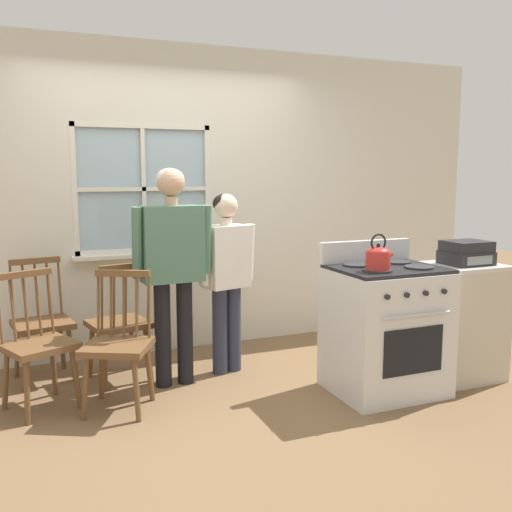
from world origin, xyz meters
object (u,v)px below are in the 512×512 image
(kettle, at_px, (378,257))
(stereo, at_px, (466,253))
(potted_plant, at_px, (150,245))
(stove, at_px, (385,328))
(side_counter, at_px, (461,321))
(person_elderly_left, at_px, (172,255))
(chair_by_window, at_px, (42,324))
(chair_near_stove, at_px, (118,346))
(person_teen_center, at_px, (226,268))
(chair_near_wall, at_px, (38,346))
(chair_center_cluster, at_px, (119,325))

(kettle, xyz_separation_m, stereo, (0.89, 0.13, -0.04))
(stereo, bearing_deg, potted_plant, 144.21)
(stove, bearing_deg, side_counter, 1.59)
(person_elderly_left, height_order, kettle, person_elderly_left)
(kettle, distance_m, stereo, 0.90)
(chair_by_window, height_order, chair_near_stove, same)
(person_teen_center, bearing_deg, chair_by_window, 149.64)
(stereo, bearing_deg, person_elderly_left, 161.28)
(kettle, height_order, stereo, kettle)
(person_elderly_left, relative_size, person_teen_center, 1.14)
(chair_near_wall, distance_m, side_counter, 3.13)
(side_counter, distance_m, stereo, 0.54)
(chair_near_wall, distance_m, potted_plant, 1.41)
(stove, xyz_separation_m, potted_plant, (-1.39, 1.52, 0.50))
(chair_near_stove, distance_m, kettle, 1.86)
(potted_plant, xyz_separation_m, stereo, (2.10, -1.52, 0.02))
(chair_by_window, distance_m, chair_near_wall, 0.59)
(chair_by_window, bearing_deg, chair_near_stove, -70.17)
(person_elderly_left, xyz_separation_m, stove, (1.39, -0.71, -0.52))
(chair_near_wall, distance_m, chair_center_cluster, 0.68)
(side_counter, bearing_deg, chair_near_stove, 171.30)
(chair_by_window, bearing_deg, kettle, -41.84)
(stove, distance_m, kettle, 0.59)
(chair_center_cluster, distance_m, person_teen_center, 0.93)
(chair_by_window, distance_m, kettle, 2.59)
(chair_by_window, distance_m, stove, 2.60)
(side_counter, bearing_deg, potted_plant, 144.58)
(chair_center_cluster, bearing_deg, chair_near_wall, 17.23)
(chair_center_cluster, bearing_deg, person_teen_center, 159.21)
(chair_near_wall, distance_m, chair_near_stove, 0.55)
(chair_near_wall, relative_size, person_elderly_left, 0.57)
(kettle, bearing_deg, potted_plant, 126.39)
(stove, relative_size, potted_plant, 4.66)
(person_teen_center, height_order, potted_plant, person_teen_center)
(chair_near_stove, bearing_deg, stereo, 17.59)
(side_counter, bearing_deg, person_teen_center, 153.93)
(chair_center_cluster, distance_m, stereo, 2.71)
(person_elderly_left, bearing_deg, stove, -29.59)
(chair_center_cluster, height_order, kettle, kettle)
(chair_near_wall, height_order, person_teen_center, person_teen_center)
(chair_near_wall, distance_m, kettle, 2.38)
(chair_near_wall, height_order, chair_near_stove, same)
(chair_center_cluster, bearing_deg, stove, 139.74)
(person_elderly_left, height_order, stove, person_elderly_left)
(chair_near_stove, relative_size, side_counter, 1.04)
(chair_by_window, bearing_deg, side_counter, -31.13)
(chair_by_window, bearing_deg, chair_center_cluster, -34.61)
(chair_center_cluster, distance_m, side_counter, 2.64)
(chair_near_wall, xyz_separation_m, chair_center_cluster, (0.60, 0.33, 0.00))
(kettle, bearing_deg, person_elderly_left, 145.28)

